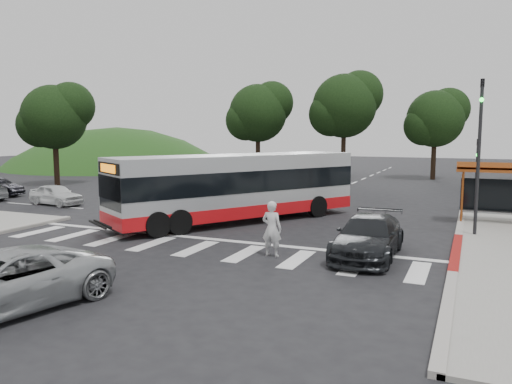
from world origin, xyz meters
The scene contains 18 objects.
ground centered at (0.00, 0.00, 0.00)m, with size 140.00×140.00×0.00m, color black.
sidewalk_east centered at (11.00, 8.00, 0.06)m, with size 4.00×40.00×0.12m, color gray.
curb_east centered at (9.00, 8.00, 0.07)m, with size 0.30×40.00×0.15m, color #9E9991.
curb_east_red centered at (9.00, -2.00, 0.08)m, with size 0.32×6.00×0.15m, color maroon.
hillside_nw centered at (-32.00, 30.00, 0.00)m, with size 44.00×44.00×10.00m, color #1F4416.
crosswalk_ladder centered at (0.00, -5.00, 0.01)m, with size 18.00×2.60×0.01m, color silver.
bus_shelter centered at (10.80, 5.10, 2.35)m, with size 4.20×1.60×2.86m.
traffic_signal_ne_tall centered at (9.60, 1.49, 3.88)m, with size 0.18×0.37×6.50m.
traffic_signal_ne_short centered at (9.60, 8.49, 2.48)m, with size 0.18×0.37×4.00m.
tree_north_a centered at (-1.92, 26.07, 6.92)m, with size 6.60×6.15×10.17m.
tree_north_b centered at (6.07, 28.06, 5.66)m, with size 5.72×5.33×8.43m.
tree_north_c centered at (-9.92, 24.06, 6.29)m, with size 6.16×5.74×9.30m.
tree_west_a centered at (-21.93, 10.06, 5.66)m, with size 5.72×5.33×8.43m.
transit_bus centered at (-1.08, 0.86, 1.64)m, with size 2.75×12.67×3.27m, color #AFB1B4, non-canonical shape.
pedestrian centered at (3.04, -4.93, 0.99)m, with size 0.72×0.47×1.97m, color silver.
dark_sedan centered at (6.17, -3.64, 0.72)m, with size 2.03×4.98×1.45m, color black.
silver_suv_south centered at (-0.94, -12.62, 0.74)m, with size 2.44×5.29×1.47m, color #AEB1B3.
west_car_white centered at (-13.51, 1.50, 0.63)m, with size 1.48×3.67×1.25m, color silver.
Camera 1 is at (9.42, -20.92, 4.35)m, focal length 35.00 mm.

